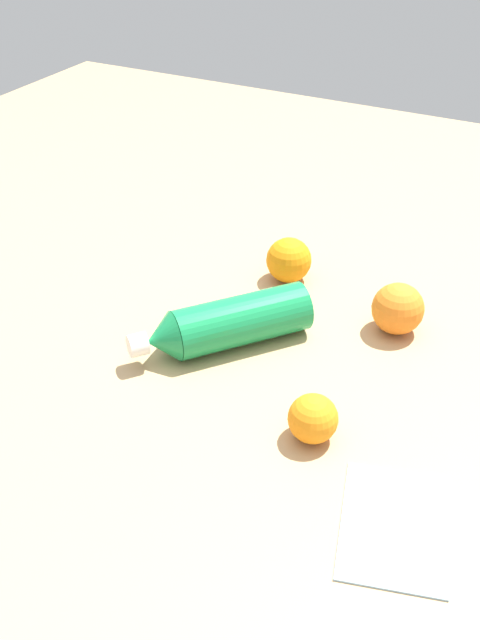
% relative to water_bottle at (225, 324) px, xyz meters
% --- Properties ---
extents(ground_plane, '(2.40, 2.40, 0.00)m').
position_rel_water_bottle_xyz_m(ground_plane, '(-0.02, 0.00, -0.04)').
color(ground_plane, tan).
extents(water_bottle, '(0.23, 0.26, 0.08)m').
position_rel_water_bottle_xyz_m(water_bottle, '(0.00, 0.00, 0.00)').
color(water_bottle, '#198C4C').
rests_on(water_bottle, ground_plane).
extents(orange_0, '(0.08, 0.08, 0.08)m').
position_rel_water_bottle_xyz_m(orange_0, '(-0.01, -0.22, 0.00)').
color(orange_0, orange).
rests_on(orange_0, ground_plane).
extents(orange_1, '(0.07, 0.07, 0.07)m').
position_rel_water_bottle_xyz_m(orange_1, '(-0.20, 0.13, -0.01)').
color(orange_1, orange).
rests_on(orange_1, ground_plane).
extents(orange_2, '(0.08, 0.08, 0.08)m').
position_rel_water_bottle_xyz_m(orange_2, '(-0.23, -0.16, 0.00)').
color(orange_2, orange).
rests_on(orange_2, ground_plane).
extents(folded_napkin, '(0.17, 0.20, 0.01)m').
position_rel_water_bottle_xyz_m(folded_napkin, '(-0.35, 0.23, -0.04)').
color(folded_napkin, '#99BFD8').
rests_on(folded_napkin, ground_plane).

